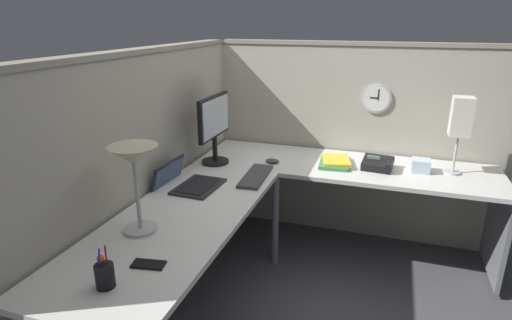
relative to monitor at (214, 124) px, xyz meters
name	(u,v)px	position (x,y,z in m)	size (l,w,h in m)	color
ground_plane	(290,278)	(-0.20, -0.64, -1.02)	(6.80, 6.80, 0.00)	#47474C
cubicle_wall_back	(145,178)	(-0.57, 0.23, -0.23)	(2.57, 0.12, 1.58)	#A8A393
cubicle_wall_right	(350,141)	(0.67, -0.90, -0.23)	(0.12, 2.37, 1.58)	#A8A393
desk	(295,207)	(-0.35, -0.69, -0.39)	(2.35, 2.15, 0.73)	silver
monitor	(214,124)	(0.00, 0.00, 0.00)	(0.46, 0.20, 0.50)	black
laptop	(185,182)	(-0.47, 0.01, -0.27)	(0.36, 0.39, 0.22)	#232326
keyboard	(256,176)	(-0.19, -0.38, -0.28)	(0.43, 0.14, 0.02)	#38383D
computer_mouse	(272,161)	(0.13, -0.40, -0.28)	(0.06, 0.10, 0.03)	#38383D
desk_lamp_dome	(134,162)	(-1.07, -0.06, 0.07)	(0.24, 0.24, 0.44)	#B7BABF
pen_cup	(105,275)	(-1.52, -0.19, -0.24)	(0.08, 0.08, 0.18)	black
cell_phone	(149,264)	(-1.33, -0.27, -0.29)	(0.07, 0.14, 0.01)	black
office_phone	(378,164)	(0.24, -1.15, -0.26)	(0.21, 0.22, 0.11)	black
book_stack	(335,162)	(0.24, -0.85, -0.27)	(0.31, 0.25, 0.04)	#3F7F4C
desk_lamp_paper	(461,119)	(0.32, -1.64, 0.09)	(0.13, 0.13, 0.53)	#B7BABF
tissue_box	(421,166)	(0.28, -1.43, -0.25)	(0.12, 0.12, 0.09)	silver
wall_clock	(377,99)	(0.61, -1.08, 0.14)	(0.04, 0.22, 0.22)	#B7BABF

